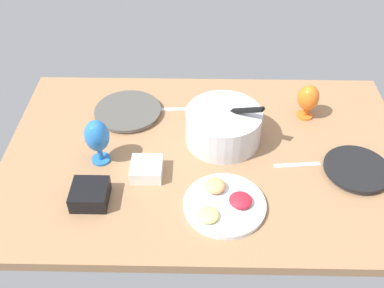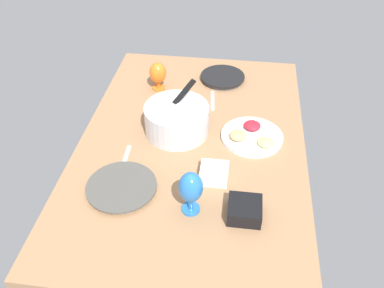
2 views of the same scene
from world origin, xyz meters
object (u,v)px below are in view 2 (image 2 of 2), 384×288
fruit_platter (251,136)px  square_bowl_white (214,173)px  dinner_plate_right (223,78)px  hurricane_glass_blue (191,188)px  hurricane_glass_orange (158,74)px  dinner_plate_left (122,187)px  square_bowl_black (245,209)px  mixing_bowl (177,119)px

fruit_platter → square_bowl_white: size_ratio=2.50×
dinner_plate_right → hurricane_glass_blue: size_ratio=1.30×
hurricane_glass_orange → hurricane_glass_blue: (-83.53, -29.09, 2.53)cm
hurricane_glass_orange → hurricane_glass_blue: hurricane_glass_blue is taller
fruit_platter → square_bowl_white: bearing=152.2°
dinner_plate_left → hurricane_glass_blue: bearing=-103.2°
dinner_plate_left → square_bowl_black: bearing=-98.0°
dinner_plate_left → dinner_plate_right: bearing=-20.8°
hurricane_glass_orange → square_bowl_white: (-65.02, -36.39, -6.35)cm
hurricane_glass_orange → fruit_platter: bearing=-125.6°
dinner_plate_left → square_bowl_white: square_bowl_white is taller
hurricane_glass_orange → square_bowl_black: bearing=-149.3°
mixing_bowl → hurricane_glass_orange: bearing=24.0°
fruit_platter → hurricane_glass_blue: (-46.84, 22.24, 10.32)cm
square_bowl_black → hurricane_glass_orange: bearing=30.7°
hurricane_glass_orange → square_bowl_black: size_ratio=1.22×
fruit_platter → hurricane_glass_orange: bearing=54.4°
hurricane_glass_orange → square_bowl_white: size_ratio=1.35×
mixing_bowl → hurricane_glass_orange: size_ratio=1.93×
dinner_plate_left → hurricane_glass_blue: 31.88cm
fruit_platter → hurricane_glass_orange: size_ratio=1.85×
dinner_plate_right → square_bowl_black: 98.53cm
fruit_platter → hurricane_glass_orange: 63.57cm
mixing_bowl → square_bowl_black: size_ratio=2.36×
hurricane_glass_blue → dinner_plate_right: bearing=-2.9°
mixing_bowl → fruit_platter: size_ratio=1.04×
square_bowl_black → mixing_bowl: bearing=35.2°
square_bowl_white → square_bowl_black: (-18.62, -13.24, 0.52)cm
hurricane_glass_blue → square_bowl_black: 22.18cm
dinner_plate_right → fruit_platter: (-50.32, -17.25, 0.06)cm
dinner_plate_right → square_bowl_white: size_ratio=2.13×
square_bowl_black → dinner_plate_right: bearing=9.1°
dinner_plate_right → square_bowl_black: bearing=-170.9°
square_bowl_black → hurricane_glass_blue: bearing=89.7°
fruit_platter → square_bowl_black: (-46.95, 1.70, 1.96)cm
fruit_platter → square_bowl_black: size_ratio=2.27×
dinner_plate_right → hurricane_glass_orange: size_ratio=1.58×
dinner_plate_left → square_bowl_white: bearing=-72.3°
dinner_plate_left → square_bowl_white: 38.42cm
fruit_platter → mixing_bowl: bearing=88.9°
dinner_plate_left → dinner_plate_right: dinner_plate_right is taller
fruit_platter → square_bowl_white: same height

